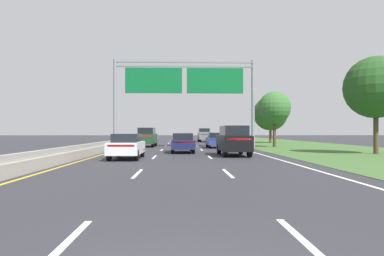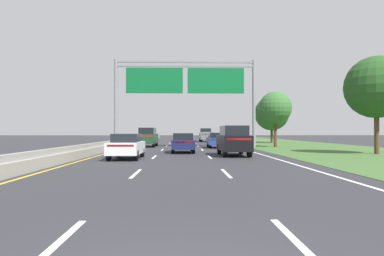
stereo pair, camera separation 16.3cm
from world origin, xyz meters
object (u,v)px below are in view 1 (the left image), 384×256
Objects in this scene: roadside_tree_near at (376,87)px; car_darkgreen_left_lane_suv at (147,137)px; car_black_right_lane_suv at (233,140)px; roadside_tree_mid at (274,108)px; car_navy_centre_lane_sedan at (182,142)px; pickup_truck_grey at (204,135)px; roadside_tree_far at (270,113)px; car_white_left_lane_sedan at (127,146)px; overhead_sign_gantry at (184,85)px; car_blue_right_lane_sedan at (216,140)px.

car_darkgreen_left_lane_suv is at bearing 144.94° from roadside_tree_near.
car_black_right_lane_suv is 0.78× the size of roadside_tree_mid.
roadside_tree_near is at bearing -123.89° from car_darkgreen_left_lane_suv.
car_navy_centre_lane_sedan is at bearing -137.75° from roadside_tree_mid.
roadside_tree_near reaches higher than car_black_right_lane_suv.
pickup_truck_grey is 32.34m from car_black_right_lane_suv.
pickup_truck_grey is 0.90× the size of roadside_tree_mid.
roadside_tree_far is at bearing -20.61° from car_black_right_lane_suv.
pickup_truck_grey reaches higher than car_white_left_lane_sedan.
car_darkgreen_left_lane_suv is at bearing 156.67° from pickup_truck_grey.
roadside_tree_near reaches higher than car_navy_centre_lane_sedan.
car_white_left_lane_sedan is 20.75m from roadside_tree_mid.
overhead_sign_gantry reaches higher than roadside_tree_far.
car_black_right_lane_suv is at bearing -173.70° from roadside_tree_near.
car_blue_right_lane_sedan is 7.40m from roadside_tree_mid.
car_navy_centre_lane_sedan is (-3.60, 3.66, -0.28)m from car_black_right_lane_suv.
car_darkgreen_left_lane_suv is 1.08× the size of car_white_left_lane_sedan.
car_black_right_lane_suv is 16.04m from car_darkgreen_left_lane_suv.
car_blue_right_lane_sedan is 0.60× the size of roadside_tree_near.
pickup_truck_grey is 20.66m from car_blue_right_lane_sedan.
roadside_tree_mid is (6.26, -19.59, 3.18)m from pickup_truck_grey.
car_white_left_lane_sedan is at bearing 109.51° from car_black_right_lane_suv.
roadside_tree_near is (18.49, -12.97, 3.94)m from car_darkgreen_left_lane_suv.
overhead_sign_gantry is 16.46m from car_white_left_lane_sedan.
pickup_truck_grey reaches higher than car_black_right_lane_suv.
overhead_sign_gantry is at bearing -177.35° from roadside_tree_mid.
roadside_tree_mid is (-4.58, 11.53, -0.79)m from roadside_tree_near.
car_blue_right_lane_sedan is (-0.22, -20.66, -0.26)m from pickup_truck_grey.
pickup_truck_grey reaches higher than car_navy_centre_lane_sedan.
car_darkgreen_left_lane_suv is 0.69× the size of roadside_tree_far.
roadside_tree_near reaches higher than roadside_tree_far.
car_blue_right_lane_sedan is at bearing -170.68° from roadside_tree_mid.
roadside_tree_near reaches higher than car_white_left_lane_sedan.
car_white_left_lane_sedan and car_navy_centre_lane_sedan have the same top height.
car_white_left_lane_sedan is 18.98m from roadside_tree_near.
roadside_tree_far is (9.57, 14.63, 3.53)m from car_blue_right_lane_sedan.
car_black_right_lane_suv is (3.35, -12.29, -5.57)m from overhead_sign_gantry.
roadside_tree_near is 1.08× the size of roadside_tree_far.
car_darkgreen_left_lane_suv reaches higher than car_blue_right_lane_sedan.
car_black_right_lane_suv is (-0.15, -32.34, 0.02)m from pickup_truck_grey.
roadside_tree_far is (9.35, -6.03, 3.28)m from pickup_truck_grey.
roadside_tree_far is (17.00, 12.12, 3.25)m from car_darkgreen_left_lane_suv.
car_navy_centre_lane_sedan is (-3.75, -28.68, -0.26)m from pickup_truck_grey.
roadside_tree_near reaches higher than car_darkgreen_left_lane_suv.
overhead_sign_gantry is 7.20m from car_darkgreen_left_lane_suv.
car_darkgreen_left_lane_suv is 21.13m from roadside_tree_far.
car_navy_centre_lane_sedan is (-0.25, -8.64, -5.85)m from overhead_sign_gantry.
overhead_sign_gantry is at bearing -2.90° from car_navy_centre_lane_sedan.
overhead_sign_gantry is at bearing -113.35° from car_darkgreen_left_lane_suv.
car_black_right_lane_suv is 14.61m from roadside_tree_mid.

